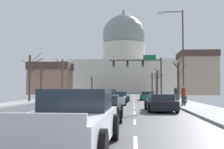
{
  "coord_description": "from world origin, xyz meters",
  "views": [
    {
      "loc": [
        3.45,
        -27.65,
        1.61
      ],
      "look_at": [
        -1.14,
        34.15,
        4.5
      ],
      "focal_mm": 46.69,
      "sensor_mm": 36.0,
      "label": 1
    }
  ],
  "objects": [
    {
      "name": "bare_tree_05",
      "position": [
        -8.14,
        52.57,
        2.51
      ],
      "size": [
        1.23,
        2.17,
        5.02
      ],
      "color": "#423328",
      "rests_on": "ground"
    },
    {
      "name": "bare_tree_04",
      "position": [
        8.87,
        8.11,
        2.71
      ],
      "size": [
        1.63,
        1.68,
        5.67
      ],
      "color": "#423328",
      "rests_on": "ground"
    },
    {
      "name": "sedan_near_04",
      "position": [
        1.93,
        -13.06,
        0.59
      ],
      "size": [
        2.0,
        4.45,
        1.26
      ],
      "color": "black",
      "rests_on": "ground"
    },
    {
      "name": "sedan_near_02",
      "position": [
        1.73,
        0.25,
        0.6
      ],
      "size": [
        2.14,
        4.35,
        1.28
      ],
      "color": "silver",
      "rests_on": "ground"
    },
    {
      "name": "sedan_oncoming_02",
      "position": [
        -1.97,
        48.42,
        0.58
      ],
      "size": [
        2.07,
        4.48,
        1.22
      ],
      "color": "black",
      "rests_on": "ground"
    },
    {
      "name": "bare_tree_02",
      "position": [
        8.25,
        31.07,
        2.91
      ],
      "size": [
        2.0,
        2.44,
        5.57
      ],
      "color": "#4C3D2D",
      "rests_on": "ground"
    },
    {
      "name": "bare_tree_07",
      "position": [
        -8.25,
        4.5,
        2.93
      ],
      "size": [
        2.26,
        1.26,
        5.44
      ],
      "color": "#4C3D2D",
      "rests_on": "ground"
    },
    {
      "name": "sedan_near_00",
      "position": [
        5.32,
        12.01,
        0.54
      ],
      "size": [
        2.07,
        4.3,
        1.12
      ],
      "color": "#1E7247",
      "rests_on": "ground"
    },
    {
      "name": "flank_building_00",
      "position": [
        -17.44,
        44.22,
        4.04
      ],
      "size": [
        10.38,
        7.07,
        7.97
      ],
      "color": "#8C6656",
      "rests_on": "ground"
    },
    {
      "name": "bare_tree_01",
      "position": [
        -8.96,
        10.62,
        2.59
      ],
      "size": [
        2.11,
        1.31,
        5.08
      ],
      "color": "#4C3D2D",
      "rests_on": "ground"
    },
    {
      "name": "sedan_oncoming_00",
      "position": [
        -5.44,
        25.44,
        0.6
      ],
      "size": [
        2.14,
        4.69,
        1.24
      ],
      "color": "black",
      "rests_on": "ground"
    },
    {
      "name": "sedan_near_03",
      "position": [
        5.33,
        -7.03,
        0.57
      ],
      "size": [
        2.14,
        4.75,
        1.19
      ],
      "color": "black",
      "rests_on": "ground"
    },
    {
      "name": "bare_tree_03",
      "position": [
        -8.56,
        20.62,
        3.62
      ],
      "size": [
        2.49,
        2.53,
        6.52
      ],
      "color": "brown",
      "rests_on": "ground"
    },
    {
      "name": "signal_gantry",
      "position": [
        4.74,
        16.55,
        4.82
      ],
      "size": [
        7.91,
        0.41,
        6.5
      ],
      "color": "#28282D",
      "rests_on": "ground"
    },
    {
      "name": "sedan_oncoming_01",
      "position": [
        -1.74,
        35.38,
        0.54
      ],
      "size": [
        2.09,
        4.59,
        1.13
      ],
      "color": "navy",
      "rests_on": "ground"
    },
    {
      "name": "bare_tree_06",
      "position": [
        8.57,
        53.0,
        3.08
      ],
      "size": [
        2.22,
        2.44,
        5.73
      ],
      "color": "#4C3D2D",
      "rests_on": "ground"
    },
    {
      "name": "ground",
      "position": [
        0.0,
        -0.0,
        0.02
      ],
      "size": [
        20.0,
        180.0,
        0.2
      ],
      "color": "#4F4F54"
    },
    {
      "name": "sedan_near_01",
      "position": [
        1.86,
        5.93,
        0.57
      ],
      "size": [
        2.22,
        4.61,
        1.22
      ],
      "color": "navy",
      "rests_on": "ground"
    },
    {
      "name": "pedestrian_00",
      "position": [
        7.66,
        -2.59,
        1.07
      ],
      "size": [
        0.35,
        0.34,
        1.67
      ],
      "color": "#33333D",
      "rests_on": "ground"
    },
    {
      "name": "pickup_truck_near_05",
      "position": [
        1.83,
        -20.05,
        0.71
      ],
      "size": [
        2.31,
        5.42,
        1.58
      ],
      "color": "silver",
      "rests_on": "ground"
    },
    {
      "name": "bare_tree_00",
      "position": [
        8.34,
        35.05,
        2.75
      ],
      "size": [
        1.87,
        2.13,
        5.3
      ],
      "color": "#4C3D2D",
      "rests_on": "ground"
    },
    {
      "name": "flank_building_01",
      "position": [
        18.56,
        43.16,
        5.17
      ],
      "size": [
        8.51,
        9.77,
        10.24
      ],
      "color": "tan",
      "rests_on": "ground"
    },
    {
      "name": "pedestrian_01",
      "position": [
        8.2,
        5.72,
        1.06
      ],
      "size": [
        0.35,
        0.34,
        1.66
      ],
      "color": "#33333D",
      "rests_on": "ground"
    },
    {
      "name": "capitol_building",
      "position": [
        0.0,
        74.68,
        10.21
      ],
      "size": [
        33.29,
        22.61,
        29.91
      ],
      "color": "beige",
      "rests_on": "ground"
    },
    {
      "name": "street_lamp_right",
      "position": [
        7.91,
        0.56,
        5.41
      ],
      "size": [
        2.44,
        0.24,
        8.99
      ],
      "color": "#333338",
      "rests_on": "ground"
    },
    {
      "name": "bicycle_parked",
      "position": [
        8.63,
        2.12,
        0.49
      ],
      "size": [
        0.12,
        1.77,
        0.85
      ],
      "color": "black",
      "rests_on": "ground"
    }
  ]
}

